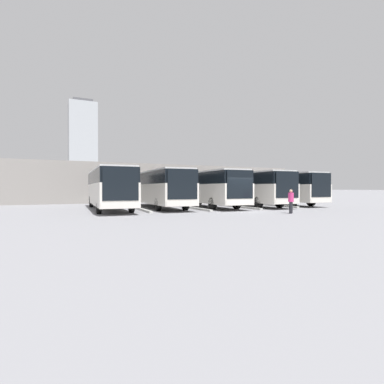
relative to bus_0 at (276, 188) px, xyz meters
The scene contains 13 objects.
ground_plane 11.01m from the bus_0, 36.76° to the left, with size 600.00×600.00×0.00m, color gray.
bus_0 is the anchor object (origin of this frame).
curb_divider_0 3.31m from the bus_0, 39.88° to the left, with size 0.24×7.42×0.15m, color #B2B2AD.
bus_1 4.39m from the bus_0, ahead, with size 3.03×12.38×3.18m.
curb_divider_1 7.16m from the bus_0, 20.14° to the left, with size 0.24×7.42×0.15m, color #B2B2AD.
bus_2 8.71m from the bus_0, ahead, with size 3.03×12.38×3.18m.
curb_divider_2 11.24m from the bus_0, 11.59° to the left, with size 0.24×7.42×0.15m, color #B2B2AD.
bus_3 13.06m from the bus_0, ahead, with size 3.03×12.38×3.18m.
curb_divider_3 15.42m from the bus_0, ahead, with size 0.24×7.42×0.15m, color #B2B2AD.
bus_4 17.41m from the bus_0, ahead, with size 3.03×12.38×3.18m.
pedestrian 11.64m from the bus_0, 54.12° to the left, with size 0.50×0.50×1.63m.
station_building 17.74m from the bus_0, 60.60° to the right, with size 37.85×13.63×4.72m.
office_tower 212.72m from the bus_0, 89.48° to the right, with size 19.48×19.48×66.69m.
Camera 1 is at (12.70, 18.48, 1.71)m, focal length 28.00 mm.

